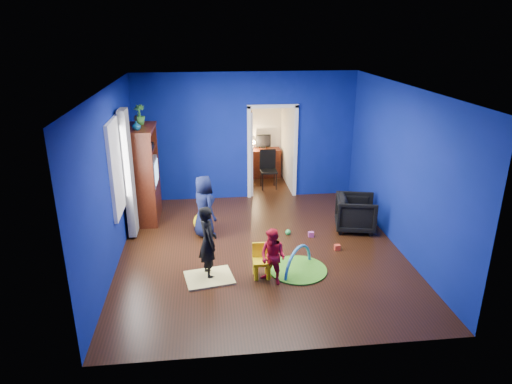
{
  "coord_description": "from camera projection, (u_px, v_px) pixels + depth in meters",
  "views": [
    {
      "loc": [
        -0.92,
        -7.36,
        3.86
      ],
      "look_at": [
        -0.04,
        0.4,
        0.98
      ],
      "focal_mm": 32.0,
      "sensor_mm": 36.0,
      "label": 1
    }
  ],
  "objects": [
    {
      "name": "toy_1",
      "position": [
        350.0,
        223.0,
        9.27
      ],
      "size": [
        0.11,
        0.11,
        0.11
      ],
      "primitive_type": "sphere",
      "color": "blue",
      "rests_on": "floor"
    },
    {
      "name": "book_shelf",
      "position": [
        263.0,
        100.0,
        11.73
      ],
      "size": [
        0.88,
        0.24,
        0.04
      ],
      "primitive_type": "cube",
      "color": "white",
      "rests_on": "study_desk"
    },
    {
      "name": "study_desk",
      "position": [
        264.0,
        163.0,
        12.19
      ],
      "size": [
        0.88,
        0.44,
        0.75
      ],
      "primitive_type": "cube",
      "color": "#3D140A",
      "rests_on": "floor"
    },
    {
      "name": "play_mat",
      "position": [
        298.0,
        270.0,
        7.6
      ],
      "size": [
        0.96,
        0.96,
        0.03
      ],
      "primitive_type": "cylinder",
      "color": "#409621",
      "rests_on": "floor"
    },
    {
      "name": "armchair",
      "position": [
        356.0,
        213.0,
        9.02
      ],
      "size": [
        0.91,
        0.9,
        0.7
      ],
      "primitive_type": "imported",
      "rotation": [
        0.0,
        0.0,
        1.35
      ],
      "color": "black",
      "rests_on": "floor"
    },
    {
      "name": "doorway",
      "position": [
        272.0,
        153.0,
        10.55
      ],
      "size": [
        1.16,
        0.1,
        2.1
      ],
      "primitive_type": "cube",
      "color": "white",
      "rests_on": "floor"
    },
    {
      "name": "toy_3",
      "position": [
        311.0,
        234.0,
        8.79
      ],
      "size": [
        0.1,
        0.08,
        0.1
      ],
      "primitive_type": "cube",
      "color": "#C3499A",
      "rests_on": "floor"
    },
    {
      "name": "folding_chair",
      "position": [
        269.0,
        170.0,
        11.27
      ],
      "size": [
        0.4,
        0.4,
        0.92
      ],
      "primitive_type": "cube",
      "color": "black",
      "rests_on": "floor"
    },
    {
      "name": "child_navy",
      "position": [
        204.0,
        206.0,
        8.65
      ],
      "size": [
        0.63,
        0.71,
        1.21
      ],
      "primitive_type": "imported",
      "rotation": [
        0.0,
        0.0,
        2.09
      ],
      "color": "#0F1339",
      "rests_on": "floor"
    },
    {
      "name": "toy_2",
      "position": [
        288.0,
        232.0,
        8.88
      ],
      "size": [
        0.11,
        0.11,
        0.11
      ],
      "primitive_type": "sphere",
      "color": "green",
      "rests_on": "floor"
    },
    {
      "name": "desk_monitor",
      "position": [
        263.0,
        141.0,
        12.11
      ],
      "size": [
        0.4,
        0.05,
        0.32
      ],
      "primitive_type": "cube",
      "color": "black",
      "rests_on": "study_desk"
    },
    {
      "name": "window_left",
      "position": [
        115.0,
        167.0,
        7.82
      ],
      "size": [
        0.03,
        0.95,
        1.55
      ],
      "primitive_type": "cube",
      "color": "white",
      "rests_on": "wall_left"
    },
    {
      "name": "vase",
      "position": [
        136.0,
        126.0,
        8.66
      ],
      "size": [
        0.21,
        0.21,
        0.18
      ],
      "primitive_type": "imported",
      "rotation": [
        0.0,
        0.0,
        0.26
      ],
      "color": "#0C5765",
      "rests_on": "tv_armoire"
    },
    {
      "name": "wall_right",
      "position": [
        401.0,
        169.0,
        8.05
      ],
      "size": [
        0.02,
        5.5,
        2.9
      ],
      "primitive_type": "cube",
      "color": "navy",
      "rests_on": "floor"
    },
    {
      "name": "child_black",
      "position": [
        208.0,
        242.0,
        7.24
      ],
      "size": [
        0.41,
        0.51,
        1.21
      ],
      "primitive_type": "imported",
      "rotation": [
        0.0,
        0.0,
        1.87
      ],
      "color": "black",
      "rests_on": "floor"
    },
    {
      "name": "toy_0",
      "position": [
        337.0,
        247.0,
        8.28
      ],
      "size": [
        0.1,
        0.08,
        0.1
      ],
      "primitive_type": "cube",
      "color": "#F64429",
      "rests_on": "floor"
    },
    {
      "name": "yellow_blanket",
      "position": [
        209.0,
        278.0,
        7.36
      ],
      "size": [
        0.85,
        0.72,
        0.03
      ],
      "primitive_type": "cube",
      "rotation": [
        0.0,
        0.0,
        0.18
      ],
      "color": "#F2E07A",
      "rests_on": "floor"
    },
    {
      "name": "hopper_ball",
      "position": [
        202.0,
        222.0,
        9.03
      ],
      "size": [
        0.36,
        0.36,
        0.36
      ],
      "primitive_type": "sphere",
      "color": "yellow",
      "rests_on": "floor"
    },
    {
      "name": "alcove",
      "position": [
        267.0,
        136.0,
        11.3
      ],
      "size": [
        1.0,
        1.75,
        2.5
      ],
      "primitive_type": null,
      "color": "silver",
      "rests_on": "floor"
    },
    {
      "name": "tv_armoire",
      "position": [
        143.0,
        174.0,
        9.31
      ],
      "size": [
        0.58,
        1.14,
        1.96
      ],
      "primitive_type": "cube",
      "color": "#3F190A",
      "rests_on": "floor"
    },
    {
      "name": "wall_left",
      "position": [
        111.0,
        179.0,
        7.52
      ],
      "size": [
        0.02,
        5.5,
        2.9
      ],
      "primitive_type": "cube",
      "color": "navy",
      "rests_on": "floor"
    },
    {
      "name": "wall_front",
      "position": [
        291.0,
        248.0,
        5.22
      ],
      "size": [
        5.0,
        0.02,
        2.9
      ],
      "primitive_type": "cube",
      "color": "navy",
      "rests_on": "floor"
    },
    {
      "name": "toy_arch",
      "position": [
        298.0,
        269.0,
        7.6
      ],
      "size": [
        0.6,
        0.69,
        0.86
      ],
      "primitive_type": "torus",
      "rotation": [
        1.57,
        0.0,
        0.87
      ],
      "color": "#3F8CD8",
      "rests_on": "floor"
    },
    {
      "name": "toddler_red",
      "position": [
        273.0,
        257.0,
        7.1
      ],
      "size": [
        0.56,
        0.55,
        0.91
      ],
      "primitive_type": "imported",
      "rotation": [
        0.0,
        0.0,
        -0.7
      ],
      "color": "red",
      "rests_on": "floor"
    },
    {
      "name": "ceiling",
      "position": [
        261.0,
        88.0,
        7.29
      ],
      "size": [
        5.0,
        5.5,
        0.01
      ],
      "primitive_type": "cube",
      "color": "white",
      "rests_on": "wall_back"
    },
    {
      "name": "desk_lamp",
      "position": [
        253.0,
        142.0,
        12.03
      ],
      "size": [
        0.14,
        0.14,
        0.14
      ],
      "primitive_type": "sphere",
      "color": "#FFD88C",
      "rests_on": "study_desk"
    },
    {
      "name": "wall_back",
      "position": [
        246.0,
        137.0,
        10.35
      ],
      "size": [
        5.0,
        0.02,
        2.9
      ],
      "primitive_type": "cube",
      "color": "navy",
      "rests_on": "floor"
    },
    {
      "name": "kid_chair",
      "position": [
        262.0,
        263.0,
        7.34
      ],
      "size": [
        0.29,
        0.29,
        0.5
      ],
      "primitive_type": "cube",
      "rotation": [
        0.0,
        0.0,
        -0.03
      ],
      "color": "yellow",
      "rests_on": "floor"
    },
    {
      "name": "crt_tv",
      "position": [
        145.0,
        172.0,
        9.3
      ],
      "size": [
        0.46,
        0.7,
        0.54
      ],
      "primitive_type": "cube",
      "color": "silver",
      "rests_on": "tv_armoire"
    },
    {
      "name": "potted_plant",
      "position": [
        139.0,
        115.0,
        9.11
      ],
      "size": [
        0.25,
        0.25,
        0.4
      ],
      "primitive_type": "imported",
      "rotation": [
        0.0,
        0.0,
        -0.15
      ],
      "color": "#398731",
      "rests_on": "tv_armoire"
    },
    {
      "name": "curtain",
      "position": [
        128.0,
        174.0,
        8.45
      ],
      "size": [
        0.14,
        0.42,
        2.4
      ],
      "primitive_type": "cube",
      "color": "slate",
      "rests_on": "floor"
    },
    {
      "name": "floor",
      "position": [
        261.0,
        250.0,
        8.29
      ],
      "size": [
        5.0,
        5.5,
        0.01
      ],
      "primitive_type": "cube",
      "color": "black",
      "rests_on": "ground"
    }
  ]
}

